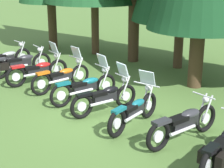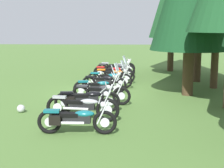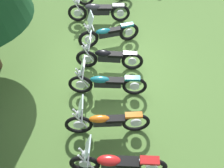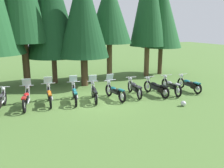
{
  "view_description": "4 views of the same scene",
  "coord_description": "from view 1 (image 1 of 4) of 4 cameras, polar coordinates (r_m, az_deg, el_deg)",
  "views": [
    {
      "loc": [
        6.77,
        -6.82,
        4.07
      ],
      "look_at": [
        -0.22,
        0.41,
        0.71
      ],
      "focal_mm": 59.44,
      "sensor_mm": 36.0,
      "label": 1
    },
    {
      "loc": [
        15.33,
        1.1,
        3.02
      ],
      "look_at": [
        1.81,
        0.44,
        0.69
      ],
      "focal_mm": 54.45,
      "sensor_mm": 36.0,
      "label": 2
    },
    {
      "loc": [
        -6.35,
        0.73,
        6.53
      ],
      "look_at": [
        -1.54,
        0.08,
        0.87
      ],
      "focal_mm": 44.26,
      "sensor_mm": 36.0,
      "label": 3
    },
    {
      "loc": [
        -4.21,
        -12.35,
        4.04
      ],
      "look_at": [
        0.91,
        -0.21,
        0.91
      ],
      "focal_mm": 39.15,
      "sensor_mm": 36.0,
      "label": 4
    }
  ],
  "objects": [
    {
      "name": "ground_plane",
      "position": [
        10.44,
        -0.68,
        -4.49
      ],
      "size": [
        80.0,
        80.0,
        0.0
      ],
      "primitive_type": "plane",
      "color": "#4C7033"
    },
    {
      "name": "motorcycle_0",
      "position": [
        15.14,
        -16.2,
        3.83
      ],
      "size": [
        0.63,
        2.35,
        1.01
      ],
      "rotation": [
        0.0,
        0.0,
        1.52
      ],
      "color": "black",
      "rests_on": "ground_plane"
    },
    {
      "name": "motorcycle_1",
      "position": [
        14.08,
        -14.08,
        3.07
      ],
      "size": [
        0.87,
        2.4,
        1.03
      ],
      "rotation": [
        0.0,
        0.0,
        1.36
      ],
      "color": "black",
      "rests_on": "ground_plane"
    },
    {
      "name": "motorcycle_2",
      "position": [
        13.08,
        -11.28,
        2.14
      ],
      "size": [
        0.74,
        2.29,
        1.38
      ],
      "rotation": [
        0.0,
        0.0,
        1.39
      ],
      "color": "black",
      "rests_on": "ground_plane"
    },
    {
      "name": "motorcycle_3",
      "position": [
        12.23,
        -7.69,
        1.19
      ],
      "size": [
        0.75,
        2.24,
        1.38
      ],
      "rotation": [
        0.0,
        0.0,
        1.48
      ],
      "color": "black",
      "rests_on": "ground_plane"
    },
    {
      "name": "motorcycle_4",
      "position": [
        11.16,
        -4.13,
        -0.38
      ],
      "size": [
        0.74,
        2.29,
        1.37
      ],
      "rotation": [
        0.0,
        0.0,
        1.4
      ],
      "color": "black",
      "rests_on": "ground_plane"
    },
    {
      "name": "motorcycle_5",
      "position": [
        10.32,
        -1.0,
        -2.0
      ],
      "size": [
        0.71,
        2.13,
        1.36
      ],
      "rotation": [
        0.0,
        0.0,
        1.36
      ],
      "color": "black",
      "rests_on": "ground_plane"
    },
    {
      "name": "motorcycle_6",
      "position": [
        9.48,
        3.47,
        -4.03
      ],
      "size": [
        0.77,
        2.17,
        1.37
      ],
      "rotation": [
        0.0,
        0.0,
        1.7
      ],
      "color": "black",
      "rests_on": "ground_plane"
    },
    {
      "name": "motorcycle_7",
      "position": [
        8.87,
        11.02,
        -5.86
      ],
      "size": [
        0.66,
        2.34,
        1.01
      ],
      "rotation": [
        0.0,
        0.0,
        1.43
      ],
      "color": "black",
      "rests_on": "ground_plane"
    },
    {
      "name": "motorcycle_8",
      "position": [
        7.99,
        16.81,
        -9.22
      ],
      "size": [
        0.79,
        2.32,
        1.02
      ],
      "rotation": [
        0.0,
        0.0,
        1.69
      ],
      "color": "black",
      "rests_on": "ground_plane"
    }
  ]
}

